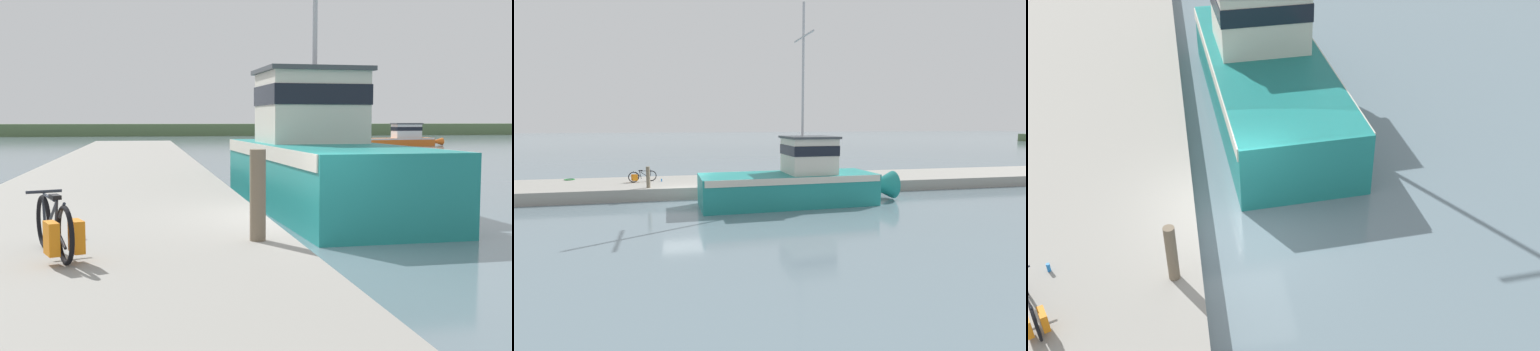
{
  "view_description": "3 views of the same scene",
  "coord_description": "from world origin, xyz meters",
  "views": [
    {
      "loc": [
        -2.93,
        -10.47,
        2.34
      ],
      "look_at": [
        -0.54,
        3.13,
        1.14
      ],
      "focal_mm": 45.0,
      "sensor_mm": 36.0,
      "label": 1
    },
    {
      "loc": [
        22.42,
        -0.07,
        4.48
      ],
      "look_at": [
        0.38,
        4.82,
        1.46
      ],
      "focal_mm": 28.0,
      "sensor_mm": 36.0,
      "label": 2
    },
    {
      "loc": [
        -0.97,
        -11.39,
        9.41
      ],
      "look_at": [
        1.25,
        0.77,
        0.89
      ],
      "focal_mm": 45.0,
      "sensor_mm": 36.0,
      "label": 3
    }
  ],
  "objects": [
    {
      "name": "dock_pier",
      "position": [
        -3.71,
        0.0,
        0.35
      ],
      "size": [
        5.64,
        80.0,
        0.71
      ],
      "primitive_type": "cube",
      "color": "gray",
      "rests_on": "ground_plane"
    },
    {
      "name": "fishing_boat_main",
      "position": [
        1.63,
        6.07,
        1.33
      ],
      "size": [
        3.66,
        11.29,
        10.69
      ],
      "rotation": [
        0.0,
        0.0,
        0.04
      ],
      "color": "teal",
      "rests_on": "ground_plane"
    },
    {
      "name": "mooring_post",
      "position": [
        -1.42,
        -2.01,
        1.33
      ],
      "size": [
        0.22,
        0.22,
        1.24
      ],
      "primitive_type": "cylinder",
      "color": "#756651",
      "rests_on": "dock_pier"
    },
    {
      "name": "ground_plane",
      "position": [
        0.0,
        0.0,
        0.0
      ],
      "size": [
        320.0,
        320.0,
        0.0
      ],
      "primitive_type": "plane",
      "color": "slate"
    },
    {
      "name": "bicycle_touring",
      "position": [
        -3.95,
        -2.72,
        1.05
      ],
      "size": [
        0.8,
        1.7,
        0.75
      ],
      "rotation": [
        0.0,
        0.0,
        0.35
      ],
      "color": "black",
      "rests_on": "dock_pier"
    },
    {
      "name": "water_bottle_by_bike",
      "position": [
        -3.84,
        -1.39,
        0.8
      ],
      "size": [
        0.07,
        0.07,
        0.19
      ],
      "primitive_type": "cylinder",
      "color": "blue",
      "rests_on": "dock_pier"
    }
  ]
}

